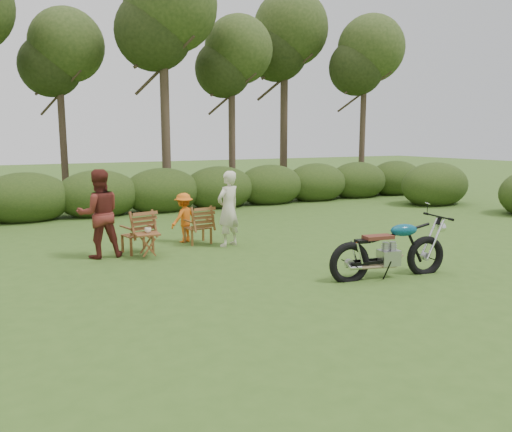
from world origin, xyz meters
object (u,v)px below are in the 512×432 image
motorcycle (388,277)px  adult_a (229,246)px  lawn_chair_right (198,243)px  lawn_chair_left (138,252)px  side_table (148,246)px  adult_b (101,257)px  child (184,242)px  cup (148,230)px

motorcycle → adult_a: 3.78m
motorcycle → lawn_chair_right: motorcycle is taller
lawn_chair_left → side_table: bearing=84.1°
adult_b → child: 2.06m
lawn_chair_right → cup: size_ratio=6.53×
lawn_chair_left → motorcycle: bearing=119.7°
adult_a → adult_b: bearing=-27.1°
motorcycle → lawn_chair_left: motorcycle is taller
side_table → adult_b: adult_b is taller
motorcycle → side_table: size_ratio=4.22×
motorcycle → cup: same height
motorcycle → adult_b: bearing=146.6°
lawn_chair_right → cup: (-1.35, -0.77, 0.55)m
adult_a → child: 1.11m
side_table → adult_a: adult_a is taller
lawn_chair_left → adult_b: bearing=-6.7°
motorcycle → child: motorcycle is taller
motorcycle → adult_b: (-4.06, 3.77, 0.00)m
motorcycle → child: size_ratio=1.87×
lawn_chair_right → adult_b: bearing=3.8°
motorcycle → side_table: bearing=144.5°
lawn_chair_right → side_table: 1.62m
cup → child: (1.14, 1.05, -0.55)m
lawn_chair_right → adult_b: 2.21m
lawn_chair_right → lawn_chair_left: lawn_chair_left is taller
lawn_chair_right → lawn_chair_left: size_ratio=0.96×
side_table → adult_b: size_ratio=0.28×
cup → child: cup is taller
side_table → adult_a: 1.91m
lawn_chair_left → cup: size_ratio=6.83×
cup → side_table: bearing=-119.9°
cup → adult_a: 1.94m
lawn_chair_left → side_table: side_table is taller
motorcycle → side_table: (-3.26, 3.26, 0.25)m
adult_a → child: size_ratio=1.47×
side_table → child: size_ratio=0.44×
side_table → lawn_chair_right: bearing=30.6°
adult_a → adult_b: (-2.69, 0.26, 0.00)m
cup → adult_b: bearing=151.2°
adult_b → child: (1.97, 0.59, 0.00)m
lawn_chair_right → cup: cup is taller
lawn_chair_right → adult_a: 0.75m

